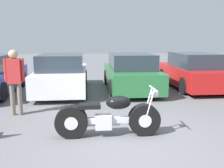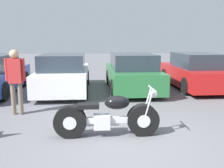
{
  "view_description": "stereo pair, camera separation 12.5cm",
  "coord_description": "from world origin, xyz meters",
  "px_view_note": "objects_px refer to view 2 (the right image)",
  "views": [
    {
      "loc": [
        -0.74,
        -4.63,
        2.03
      ],
      "look_at": [
        -0.1,
        1.79,
        0.85
      ],
      "focal_mm": 40.0,
      "sensor_mm": 36.0,
      "label": 1
    },
    {
      "loc": [
        -0.61,
        -4.64,
        2.03
      ],
      "look_at": [
        -0.1,
        1.79,
        0.85
      ],
      "focal_mm": 40.0,
      "sensor_mm": 36.0,
      "label": 2
    }
  ],
  "objects_px": {
    "parked_car_green": "(132,73)",
    "person_standing": "(15,76)",
    "parked_car_red": "(195,72)",
    "parked_car_white": "(64,74)",
    "motorcycle": "(106,117)"
  },
  "relations": [
    {
      "from": "person_standing",
      "to": "motorcycle",
      "type": "bearing_deg",
      "value": -36.89
    },
    {
      "from": "motorcycle",
      "to": "parked_car_red",
      "type": "distance_m",
      "value": 6.32
    },
    {
      "from": "motorcycle",
      "to": "parked_car_white",
      "type": "height_order",
      "value": "parked_car_white"
    },
    {
      "from": "parked_car_green",
      "to": "person_standing",
      "type": "distance_m",
      "value": 4.69
    },
    {
      "from": "parked_car_green",
      "to": "person_standing",
      "type": "bearing_deg",
      "value": -140.33
    },
    {
      "from": "parked_car_white",
      "to": "parked_car_red",
      "type": "relative_size",
      "value": 1.0
    },
    {
      "from": "parked_car_white",
      "to": "parked_car_green",
      "type": "distance_m",
      "value": 2.66
    },
    {
      "from": "parked_car_red",
      "to": "parked_car_green",
      "type": "bearing_deg",
      "value": -175.58
    },
    {
      "from": "parked_car_white",
      "to": "parked_car_red",
      "type": "bearing_deg",
      "value": 2.89
    },
    {
      "from": "parked_car_green",
      "to": "parked_car_white",
      "type": "bearing_deg",
      "value": -178.65
    },
    {
      "from": "parked_car_white",
      "to": "parked_car_green",
      "type": "bearing_deg",
      "value": 1.35
    },
    {
      "from": "parked_car_white",
      "to": "parked_car_red",
      "type": "height_order",
      "value": "same"
    },
    {
      "from": "parked_car_green",
      "to": "parked_car_red",
      "type": "bearing_deg",
      "value": 4.42
    },
    {
      "from": "parked_car_red",
      "to": "person_standing",
      "type": "relative_size",
      "value": 2.42
    },
    {
      "from": "motorcycle",
      "to": "parked_car_green",
      "type": "bearing_deg",
      "value": 74.59
    }
  ]
}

